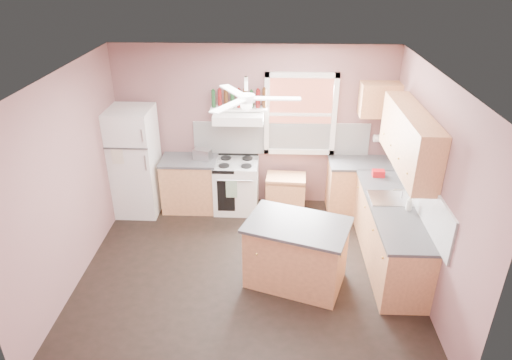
{
  "coord_description": "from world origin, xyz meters",
  "views": [
    {
      "loc": [
        0.31,
        -5.06,
        3.97
      ],
      "look_at": [
        0.1,
        0.3,
        1.25
      ],
      "focal_mm": 32.0,
      "sensor_mm": 36.0,
      "label": 1
    }
  ],
  "objects_px": {
    "toaster": "(202,154)",
    "island": "(296,254)",
    "refrigerator": "(133,162)",
    "stove": "(236,186)",
    "cart": "(286,193)"
  },
  "relations": [
    {
      "from": "toaster",
      "to": "island",
      "type": "distance_m",
      "value": 2.47
    },
    {
      "from": "refrigerator",
      "to": "toaster",
      "type": "xyz_separation_m",
      "value": [
        1.12,
        0.12,
        0.1
      ]
    },
    {
      "from": "toaster",
      "to": "island",
      "type": "bearing_deg",
      "value": -36.91
    },
    {
      "from": "toaster",
      "to": "stove",
      "type": "xyz_separation_m",
      "value": [
        0.55,
        -0.02,
        -0.56
      ]
    },
    {
      "from": "refrigerator",
      "to": "stove",
      "type": "xyz_separation_m",
      "value": [
        1.67,
        0.1,
        -0.46
      ]
    },
    {
      "from": "stove",
      "to": "island",
      "type": "distance_m",
      "value": 2.1
    },
    {
      "from": "refrigerator",
      "to": "island",
      "type": "xyz_separation_m",
      "value": [
        2.59,
        -1.79,
        -0.46
      ]
    },
    {
      "from": "stove",
      "to": "cart",
      "type": "height_order",
      "value": "stove"
    },
    {
      "from": "toaster",
      "to": "cart",
      "type": "distance_m",
      "value": 1.53
    },
    {
      "from": "refrigerator",
      "to": "stove",
      "type": "height_order",
      "value": "refrigerator"
    },
    {
      "from": "refrigerator",
      "to": "toaster",
      "type": "distance_m",
      "value": 1.13
    },
    {
      "from": "toaster",
      "to": "cart",
      "type": "relative_size",
      "value": 0.44
    },
    {
      "from": "toaster",
      "to": "stove",
      "type": "height_order",
      "value": "toaster"
    },
    {
      "from": "cart",
      "to": "refrigerator",
      "type": "bearing_deg",
      "value": -174.92
    },
    {
      "from": "refrigerator",
      "to": "stove",
      "type": "relative_size",
      "value": 2.07
    }
  ]
}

